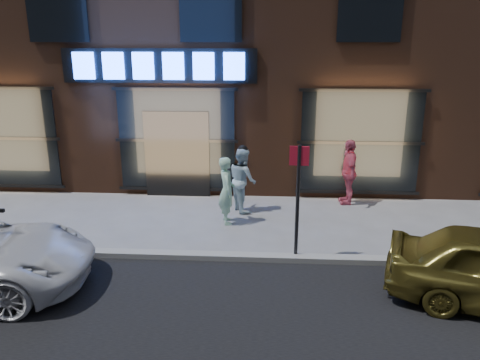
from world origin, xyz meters
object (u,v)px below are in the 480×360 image
at_px(man_cap, 243,180).
at_px(sign_post, 298,192).
at_px(passerby, 349,172).
at_px(man_bowtie, 227,191).

distance_m(man_cap, sign_post, 3.08).
bearing_deg(passerby, man_cap, -76.46).
distance_m(man_bowtie, sign_post, 2.52).
relative_size(man_cap, passerby, 0.94).
bearing_deg(sign_post, man_cap, 117.65).
xyz_separation_m(man_bowtie, passerby, (3.13, 1.59, 0.06)).
relative_size(passerby, sign_post, 0.74).
xyz_separation_m(man_bowtie, sign_post, (1.56, -1.87, 0.61)).
bearing_deg(sign_post, man_bowtie, 133.49).
bearing_deg(man_cap, passerby, -101.75).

